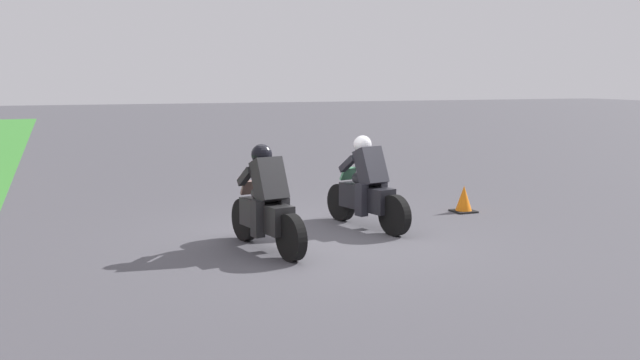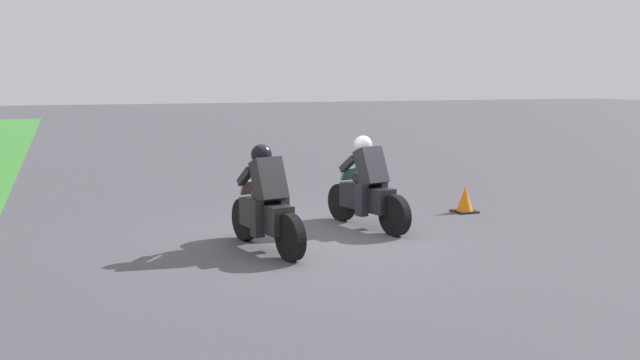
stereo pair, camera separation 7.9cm
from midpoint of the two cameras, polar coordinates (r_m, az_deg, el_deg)
The scene contains 4 objects.
ground_plane at distance 10.46m, azimuth -0.27°, elevation -4.95°, with size 120.00×120.00×0.00m, color #4B4A50.
rider_lane_a at distance 11.18m, azimuth 3.72°, elevation -0.85°, with size 2.02×0.67×1.51m.
rider_lane_b at distance 9.72m, azimuth -4.71°, elevation -2.26°, with size 2.03×0.63×1.51m.
traffic_cone at distance 12.82m, azimuth 11.71°, elevation -1.63°, with size 0.40×0.40×0.49m.
Camera 1 is at (-9.50, 3.67, 2.41)m, focal length 38.45 mm.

